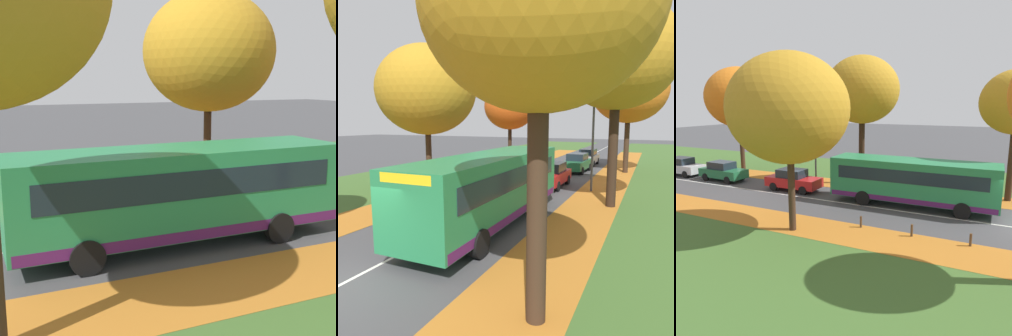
{
  "view_description": "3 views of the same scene",
  "coord_description": "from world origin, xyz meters",
  "views": [
    {
      "loc": [
        13.86,
        0.33,
        5.03
      ],
      "look_at": [
        -0.58,
        6.71,
        2.01
      ],
      "focal_mm": 50.0,
      "sensor_mm": 36.0,
      "label": 1
    },
    {
      "loc": [
        7.43,
        -5.72,
        4.32
      ],
      "look_at": [
        0.65,
        9.28,
        2.0
      ],
      "focal_mm": 35.0,
      "sensor_mm": 36.0,
      "label": 2
    },
    {
      "loc": [
        -18.78,
        1.47,
        6.51
      ],
      "look_at": [
        0.75,
        10.76,
        2.2
      ],
      "focal_mm": 35.0,
      "sensor_mm": 36.0,
      "label": 3
    }
  ],
  "objects": [
    {
      "name": "leaf_litter_right",
      "position": [
        4.6,
        14.0,
        0.01
      ],
      "size": [
        2.8,
        60.0,
        0.0
      ],
      "primitive_type": "cube",
      "color": "#B26B23",
      "rests_on": "grass_verge_right"
    },
    {
      "name": "tree_right_mid",
      "position": [
        5.32,
        23.82,
        7.0
      ],
      "size": [
        6.22,
        6.22,
        9.82
      ],
      "color": "#382619",
      "rests_on": "ground"
    },
    {
      "name": "car_silver_third_in_line",
      "position": [
        1.44,
        27.55,
        0.81
      ],
      "size": [
        1.79,
        4.2,
        1.62
      ],
      "color": "#B7BABF",
      "rests_on": "ground"
    },
    {
      "name": "tree_left_mid",
      "position": [
        -5.31,
        23.39,
        5.78
      ],
      "size": [
        4.91,
        4.91,
        8.0
      ],
      "color": "black",
      "rests_on": "ground"
    },
    {
      "name": "tree_right_near",
      "position": [
        5.57,
        11.46,
        7.49
      ],
      "size": [
        5.83,
        5.83,
        10.14
      ],
      "color": "black",
      "rests_on": "ground"
    },
    {
      "name": "bollard_fifth",
      "position": [
        -3.52,
        7.73,
        0.31
      ],
      "size": [
        0.12,
        0.12,
        0.63
      ],
      "primitive_type": "cylinder",
      "color": "#4C3823",
      "rests_on": "ground"
    },
    {
      "name": "ground_plane",
      "position": [
        0.0,
        0.0,
        0.0
      ],
      "size": [
        160.0,
        160.0,
        0.0
      ],
      "primitive_type": "plane",
      "color": "#424244"
    },
    {
      "name": "car_green_following",
      "position": [
        1.44,
        22.51,
        0.81
      ],
      "size": [
        1.94,
        4.28,
        1.62
      ],
      "color": "#1E6038",
      "rests_on": "ground"
    },
    {
      "name": "tree_right_nearest",
      "position": [
        5.28,
        0.6,
        6.53
      ],
      "size": [
        4.64,
        4.64,
        8.66
      ],
      "color": "#382619",
      "rests_on": "ground"
    },
    {
      "name": "leaf_litter_left",
      "position": [
        -4.6,
        14.0,
        0.01
      ],
      "size": [
        2.8,
        60.0,
        0.0
      ],
      "primitive_type": "cube",
      "color": "#B26B23",
      "rests_on": "grass_verge_left"
    },
    {
      "name": "streetlamp_right",
      "position": [
        3.67,
        14.86,
        3.74
      ],
      "size": [
        1.89,
        0.28,
        6.0
      ],
      "color": "#47474C",
      "rests_on": "ground"
    },
    {
      "name": "bollard_fourth",
      "position": [
        -3.54,
        4.99,
        0.32
      ],
      "size": [
        0.12,
        0.12,
        0.63
      ],
      "primitive_type": "cylinder",
      "color": "#4C3823",
      "rests_on": "ground"
    },
    {
      "name": "grass_verge_left",
      "position": [
        -9.2,
        20.0,
        0.0
      ],
      "size": [
        12.0,
        90.0,
        0.01
      ],
      "primitive_type": "cube",
      "color": "#3D6028",
      "rests_on": "ground"
    },
    {
      "name": "road_centre_line",
      "position": [
        0.0,
        20.0,
        0.0
      ],
      "size": [
        0.12,
        80.0,
        0.01
      ],
      "primitive_type": "cube",
      "color": "silver",
      "rests_on": "ground"
    },
    {
      "name": "tree_left_near",
      "position": [
        -5.34,
        10.82,
        6.23
      ],
      "size": [
        6.0,
        6.0,
        8.94
      ],
      "color": "#382619",
      "rests_on": "ground"
    },
    {
      "name": "car_red_lead",
      "position": [
        1.31,
        15.26,
        0.81
      ],
      "size": [
        1.79,
        4.2,
        1.62
      ],
      "color": "#B21919",
      "rests_on": "ground"
    },
    {
      "name": "bus",
      "position": [
        1.34,
        6.23,
        1.7
      ],
      "size": [
        2.71,
        10.41,
        2.98
      ],
      "color": "#237A47",
      "rests_on": "ground"
    }
  ]
}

